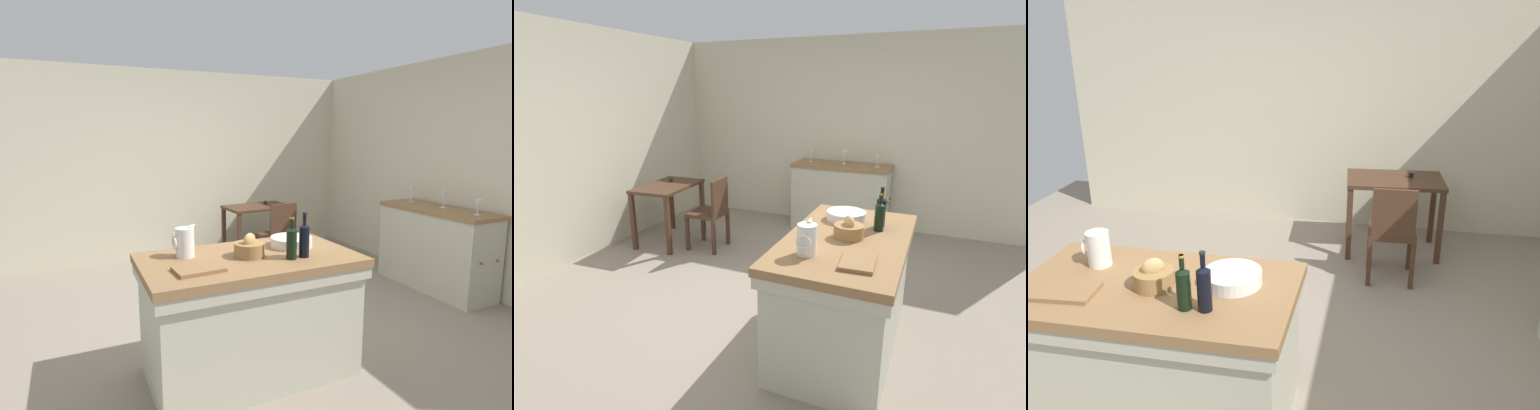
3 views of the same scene
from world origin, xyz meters
The scene contains 16 objects.
ground_plane centered at (0.00, 0.00, 0.00)m, with size 6.76×6.76×0.00m, color gray.
wall_back centered at (0.00, 2.60, 1.30)m, with size 5.32×0.12×2.60m, color beige.
wall_right centered at (2.60, 0.00, 1.30)m, with size 0.12×5.20×2.60m, color beige.
island_table centered at (-0.34, -0.65, 0.47)m, with size 1.50×0.85×0.88m.
side_cabinet centered at (2.26, 0.04, 0.46)m, with size 0.52×1.33×0.92m.
writing_desk centered at (0.93, 1.94, 0.63)m, with size 0.94×0.62×0.80m.
wooden_chair centered at (0.92, 1.30, 0.48)m, with size 0.41×0.41×0.89m.
pitcher centered at (-0.75, -0.48, 0.98)m, with size 0.17×0.13×0.25m.
wash_bowl centered at (0.06, -0.54, 0.92)m, with size 0.32×0.32×0.07m, color white.
bread_basket centered at (-0.34, -0.66, 0.94)m, with size 0.22×0.22×0.17m.
cutting_board centered at (-0.75, -0.81, 0.89)m, with size 0.30×0.21×0.02m, color olive.
wine_bottle_dark centered at (0.00, -0.82, 1.01)m, with size 0.07×0.07×0.32m.
wine_bottle_amber centered at (-0.10, -0.83, 1.00)m, with size 0.07×0.07×0.29m.
wine_glass_far_left centered at (2.27, -0.43, 1.03)m, with size 0.07×0.07×0.16m.
wine_glass_left centered at (2.32, 0.03, 1.05)m, with size 0.07×0.07×0.19m.
wine_glass_middle centered at (2.32, 0.50, 1.05)m, with size 0.07×0.07×0.19m.
Camera 1 is at (-1.46, -3.19, 1.71)m, focal length 28.86 mm.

